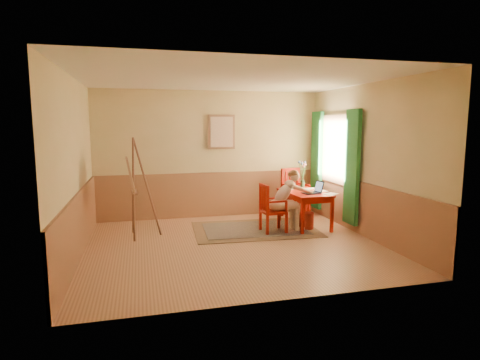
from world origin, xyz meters
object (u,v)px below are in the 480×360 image
object	(u,v)px
chair_left	(271,208)
laptop	(314,191)
table	(305,196)
chair_back	(294,193)
figure	(287,198)
easel	(132,179)

from	to	relation	value
chair_left	laptop	distance (m)	0.95
table	chair_left	distance (m)	0.86
table	chair_back	size ratio (longest dim) A/B	1.14
figure	easel	size ratio (longest dim) A/B	0.65
figure	easel	bearing A→B (deg)	173.94
laptop	figure	bearing A→B (deg)	-178.53
chair_left	figure	xyz separation A→B (m)	(0.33, 0.03, 0.19)
chair_back	easel	size ratio (longest dim) A/B	0.59
chair_back	laptop	xyz separation A→B (m)	(-0.04, -1.10, 0.23)
table	chair_left	bearing A→B (deg)	-161.91
laptop	easel	bearing A→B (deg)	175.18
chair_left	figure	bearing A→B (deg)	5.24
figure	laptop	world-z (taller)	figure
table	chair_left	xyz separation A→B (m)	(-0.80, -0.26, -0.16)
chair_back	laptop	size ratio (longest dim) A/B	2.48
table	easel	world-z (taller)	easel
figure	table	bearing A→B (deg)	26.11
chair_back	easel	world-z (taller)	easel
chair_left	easel	xyz separation A→B (m)	(-2.54, 0.34, 0.62)
table	easel	size ratio (longest dim) A/B	0.67
figure	chair_back	bearing A→B (deg)	61.41
table	easel	xyz separation A→B (m)	(-3.34, 0.07, 0.46)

